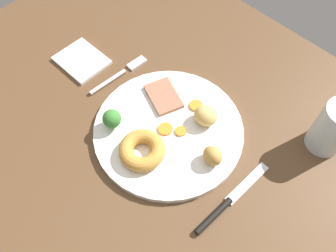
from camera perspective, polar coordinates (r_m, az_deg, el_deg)
name	(u,v)px	position (r cm, az deg, el deg)	size (l,w,h in cm)	color
dining_table	(179,145)	(68.09, 1.84, -3.32)	(120.00, 84.00, 3.60)	brown
dinner_plate	(168,130)	(66.89, 0.00, -0.77)	(29.70, 29.70, 1.40)	white
meat_slice_main	(163,96)	(70.26, -0.77, 5.07)	(8.31, 5.64, 0.80)	#9E664C
yorkshire_pudding	(142,150)	(62.59, -4.44, -4.09)	(8.69, 8.69, 2.74)	#C68938
roast_potato_left	(213,156)	(61.86, 7.55, -5.04)	(3.90, 3.21, 3.68)	#BC8C42
roast_potato_right	(206,116)	(66.07, 6.40, 1.77)	(4.34, 4.67, 3.83)	#D8B260
carrot_coin_front	(181,131)	(65.76, 2.16, -0.88)	(2.21, 2.21, 0.48)	orange
carrot_coin_back	(196,106)	(69.31, 4.74, 3.48)	(2.73, 2.73, 0.45)	orange
carrot_coin_side	(165,129)	(65.97, -0.46, -0.50)	(2.86, 2.86, 0.49)	orange
broccoli_floret	(112,119)	(65.53, -9.48, 1.19)	(3.67, 3.67, 4.35)	#8CB766
fork	(120,74)	(76.65, -8.13, 8.73)	(2.15, 15.29, 0.90)	silver
knife	(226,203)	(61.70, 9.88, -12.80)	(1.95, 18.53, 1.20)	black
water_glass	(333,128)	(68.58, 26.20, -0.34)	(6.80, 6.80, 11.02)	silver
folded_napkin	(82,60)	(81.02, -14.42, 10.71)	(11.00, 9.00, 0.80)	white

